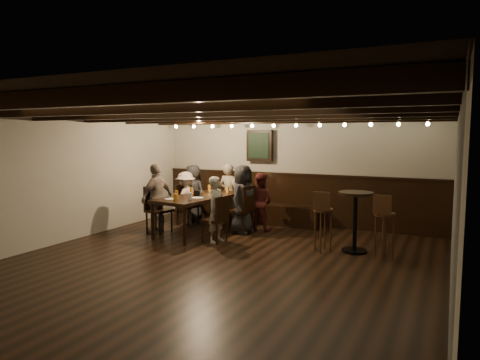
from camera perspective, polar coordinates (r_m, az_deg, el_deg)
The scene contains 27 objects.
room at distance 8.60m, azimuth 2.56°, elevation -0.12°, with size 7.00×7.00×7.00m.
dining_table at distance 8.74m, azimuth -5.40°, elevation -2.51°, with size 1.13×2.12×0.76m.
chair_left_near at distance 9.60m, azimuth -7.09°, elevation -4.34°, with size 0.45×0.45×0.89m.
chair_left_far at distance 8.94m, azimuth -10.81°, elevation -5.05°, with size 0.48×0.48×0.96m.
chair_right_near at distance 8.76m, azimuth 0.19°, elevation -5.13°, with size 0.49×0.49×0.98m.
chair_right_far at distance 8.04m, azimuth -3.31°, elevation -6.39°, with size 0.44×0.44×0.87m.
person_bench_left at distance 10.00m, azimuth -6.26°, elevation -1.71°, with size 0.64×0.42×1.31m, color #272729.
person_bench_centre at distance 9.58m, azimuth -1.51°, elevation -1.85°, with size 0.50×0.33×1.36m, color gray.
person_bench_right at distance 8.99m, azimuth 2.70°, elevation -2.88°, with size 0.58×0.46×1.20m, color maroon.
person_left_near at distance 9.57m, azimuth -7.26°, elevation -2.44°, with size 0.77×0.44×1.18m, color #BDACA0.
person_left_far at distance 8.89m, azimuth -11.00°, elevation -2.39°, with size 0.83×0.35×1.42m, color gray.
person_right_near at distance 8.67m, azimuth 0.35°, elevation -2.56°, with size 0.68×0.44×1.40m, color black.
person_right_far at distance 7.95m, azimuth -3.14°, elevation -3.96°, with size 0.45×0.29×1.23m, color #ACA291.
pint_a at distance 9.44m, azimuth -4.11°, elevation -1.05°, with size 0.07×0.07×0.14m, color #BF7219.
pint_b at distance 9.09m, azimuth -1.63°, elevation -1.31°, with size 0.07×0.07×0.14m, color #BF7219.
pint_c at distance 8.98m, azimuth -6.51°, elevation -1.44°, with size 0.07×0.07×0.14m, color #BF7219.
pint_d at distance 8.70m, azimuth -3.04°, elevation -1.65°, with size 0.07×0.07×0.14m, color silver.
pint_e at distance 8.52m, azimuth -8.44°, elevation -1.87°, with size 0.07×0.07×0.14m, color #BF7219.
pint_f at distance 8.17m, azimuth -6.69°, elevation -2.18°, with size 0.07×0.07×0.14m, color silver.
pint_g at distance 8.08m, azimuth -8.64°, elevation -2.30°, with size 0.07×0.07×0.14m, color #BF7219.
plate_near at distance 8.30m, azimuth -9.21°, elevation -2.53°, with size 0.24×0.24×0.01m, color white.
plate_far at distance 8.39m, azimuth -5.70°, elevation -2.39°, with size 0.24×0.24×0.01m, color white.
condiment_caddy at distance 8.68m, azimuth -5.61°, elevation -1.75°, with size 0.15×0.10×0.12m, color black.
candle at distance 8.89m, azimuth -3.60°, elevation -1.78°, with size 0.05×0.05×0.05m, color beige.
high_top_table at distance 7.53m, azimuth 15.13°, elevation -4.23°, with size 0.58×0.58×1.03m.
bar_stool_left at distance 7.50m, azimuth 10.99°, elevation -6.42°, with size 0.33×0.35×1.05m.
bar_stool_right at distance 7.35m, azimuth 18.66°, elevation -6.88°, with size 0.34×0.36×1.05m.
Camera 1 is at (3.19, -5.60, 1.99)m, focal length 32.00 mm.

